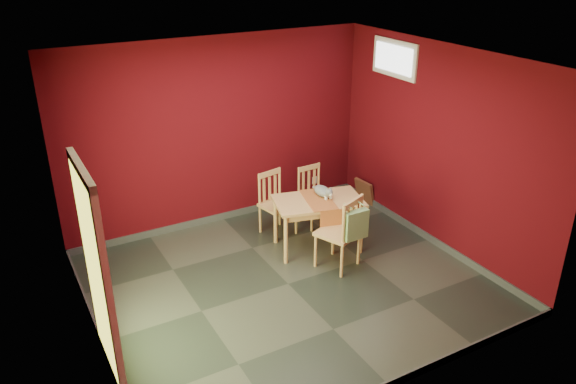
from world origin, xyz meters
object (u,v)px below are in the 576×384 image
chair_near (341,231)px  tote_bag (356,225)px  dining_table (318,206)px  chair_far_right (314,195)px  picture_frame (364,192)px  chair_far_left (276,203)px  cat (322,189)px

chair_near → tote_bag: bearing=-75.1°
dining_table → chair_near: 0.56m
chair_far_right → picture_frame: (1.07, 0.19, -0.26)m
dining_table → chair_far_left: size_ratio=1.41×
chair_far_right → picture_frame: size_ratio=2.25×
cat → picture_frame: bearing=38.5°
chair_far_right → dining_table: bearing=-117.2°
chair_far_left → picture_frame: (1.69, 0.19, -0.28)m
dining_table → chair_far_right: size_ratio=1.47×
chair_far_left → picture_frame: 1.72m
dining_table → cat: (0.12, 0.09, 0.18)m
chair_far_left → cat: bearing=-55.7°
chair_far_left → tote_bag: (0.33, -1.44, 0.22)m
chair_near → cat: bearing=79.3°
dining_table → cat: size_ratio=3.46×
dining_table → chair_far_left: 0.74m
chair_near → tote_bag: 0.29m
tote_bag → picture_frame: (1.35, 1.62, -0.50)m
chair_far_right → picture_frame: bearing=10.2°
dining_table → chair_near: chair_near is taller
chair_far_right → chair_near: chair_near is taller
chair_far_left → tote_bag: 1.49m
tote_bag → chair_far_right: bearing=78.7°
chair_near → cat: size_ratio=2.68×
chair_far_left → picture_frame: size_ratio=2.35×
chair_far_left → tote_bag: bearing=-77.0°
dining_table → picture_frame: 1.70m
tote_bag → picture_frame: 2.17m
dining_table → chair_near: size_ratio=1.29×
dining_table → chair_far_left: (-0.28, 0.67, -0.16)m
dining_table → tote_bag: bearing=-86.0°
tote_bag → picture_frame: bearing=50.2°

